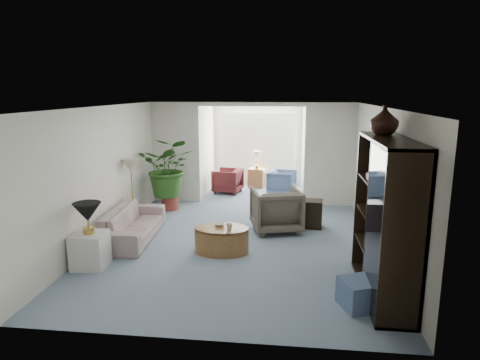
# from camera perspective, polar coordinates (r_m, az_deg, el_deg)

# --- Properties ---
(floor) EXTENTS (6.00, 6.00, 0.00)m
(floor) POSITION_cam_1_polar(r_m,az_deg,el_deg) (7.79, -0.51, -8.86)
(floor) COLOR #7C8EA4
(floor) RESTS_ON ground
(sunroom_floor) EXTENTS (2.60, 2.60, 0.00)m
(sunroom_floor) POSITION_cam_1_polar(r_m,az_deg,el_deg) (11.69, 1.96, -1.72)
(sunroom_floor) COLOR #7C8EA4
(sunroom_floor) RESTS_ON ground
(back_pier_left) EXTENTS (1.20, 0.12, 2.50)m
(back_pier_left) POSITION_cam_1_polar(r_m,az_deg,el_deg) (10.71, -8.68, 3.69)
(back_pier_left) COLOR white
(back_pier_left) RESTS_ON ground
(back_pier_right) EXTENTS (1.20, 0.12, 2.50)m
(back_pier_right) POSITION_cam_1_polar(r_m,az_deg,el_deg) (10.39, 12.04, 3.30)
(back_pier_right) COLOR white
(back_pier_right) RESTS_ON ground
(back_header) EXTENTS (2.60, 0.12, 0.10)m
(back_header) POSITION_cam_1_polar(r_m,az_deg,el_deg) (10.27, 1.56, 10.19)
(back_header) COLOR white
(back_header) RESTS_ON back_pier_left
(window_pane) EXTENTS (2.20, 0.02, 1.50)m
(window_pane) POSITION_cam_1_polar(r_m,az_deg,el_deg) (12.51, 2.41, 5.69)
(window_pane) COLOR white
(window_blinds) EXTENTS (2.20, 0.02, 1.50)m
(window_blinds) POSITION_cam_1_polar(r_m,az_deg,el_deg) (12.48, 2.40, 5.68)
(window_blinds) COLOR white
(framed_picture) EXTENTS (0.04, 0.50, 0.40)m
(framed_picture) POSITION_cam_1_polar(r_m,az_deg,el_deg) (7.37, 18.73, 2.98)
(framed_picture) COLOR #BAAD95
(sofa) EXTENTS (0.92, 2.07, 0.59)m
(sofa) POSITION_cam_1_polar(r_m,az_deg,el_deg) (8.32, -14.28, -5.73)
(sofa) COLOR #BDB2A0
(sofa) RESTS_ON ground
(end_table) EXTENTS (0.54, 0.54, 0.56)m
(end_table) POSITION_cam_1_polar(r_m,az_deg,el_deg) (7.23, -19.58, -8.91)
(end_table) COLOR silver
(end_table) RESTS_ON ground
(table_lamp) EXTENTS (0.44, 0.44, 0.30)m
(table_lamp) POSITION_cam_1_polar(r_m,az_deg,el_deg) (7.04, -19.94, -4.11)
(table_lamp) COLOR black
(table_lamp) RESTS_ON end_table
(floor_lamp) EXTENTS (0.36, 0.36, 0.28)m
(floor_lamp) POSITION_cam_1_polar(r_m,az_deg,el_deg) (9.04, -14.55, 1.90)
(floor_lamp) COLOR beige
(floor_lamp) RESTS_ON ground
(coffee_table) EXTENTS (1.02, 1.02, 0.45)m
(coffee_table) POSITION_cam_1_polar(r_m,az_deg,el_deg) (7.43, -2.50, -8.09)
(coffee_table) COLOR olive
(coffee_table) RESTS_ON ground
(coffee_bowl) EXTENTS (0.21, 0.21, 0.05)m
(coffee_bowl) POSITION_cam_1_polar(r_m,az_deg,el_deg) (7.45, -2.78, -6.01)
(coffee_bowl) COLOR silver
(coffee_bowl) RESTS_ON coffee_table
(coffee_cup) EXTENTS (0.12, 0.12, 0.10)m
(coffee_cup) POSITION_cam_1_polar(r_m,az_deg,el_deg) (7.22, -1.46, -6.35)
(coffee_cup) COLOR beige
(coffee_cup) RESTS_ON coffee_table
(wingback_chair) EXTENTS (1.14, 1.16, 0.87)m
(wingback_chair) POSITION_cam_1_polar(r_m,az_deg,el_deg) (8.50, 4.89, -4.03)
(wingback_chair) COLOR #675D51
(wingback_chair) RESTS_ON ground
(side_table_dark) EXTENTS (0.51, 0.42, 0.57)m
(side_table_dark) POSITION_cam_1_polar(r_m,az_deg,el_deg) (8.84, 9.49, -4.51)
(side_table_dark) COLOR black
(side_table_dark) RESTS_ON ground
(entertainment_cabinet) EXTENTS (0.52, 1.95, 2.17)m
(entertainment_cabinet) POSITION_cam_1_polar(r_m,az_deg,el_deg) (6.03, 19.09, -4.98)
(entertainment_cabinet) COLOR black
(entertainment_cabinet) RESTS_ON ground
(cabinet_urn) EXTENTS (0.39, 0.39, 0.41)m
(cabinet_urn) POSITION_cam_1_polar(r_m,az_deg,el_deg) (6.29, 18.93, 7.67)
(cabinet_urn) COLOR black
(cabinet_urn) RESTS_ON entertainment_cabinet
(ottoman) EXTENTS (0.60, 0.60, 0.37)m
(ottoman) POSITION_cam_1_polar(r_m,az_deg,el_deg) (5.89, 15.89, -14.56)
(ottoman) COLOR slate
(ottoman) RESTS_ON ground
(plant_pot) EXTENTS (0.40, 0.40, 0.32)m
(plant_pot) POSITION_cam_1_polar(r_m,az_deg,el_deg) (10.17, -9.45, -3.05)
(plant_pot) COLOR #97362B
(plant_pot) RESTS_ON ground
(house_plant) EXTENTS (1.25, 1.09, 1.39)m
(house_plant) POSITION_cam_1_polar(r_m,az_deg,el_deg) (9.99, -9.62, 1.70)
(house_plant) COLOR #2B5A1E
(house_plant) RESTS_ON plant_pot
(sunroom_chair_blue) EXTENTS (0.85, 0.83, 0.65)m
(sunroom_chair_blue) POSITION_cam_1_polar(r_m,az_deg,el_deg) (11.53, 5.70, -0.31)
(sunroom_chair_blue) COLOR slate
(sunroom_chair_blue) RESTS_ON ground
(sunroom_chair_maroon) EXTENTS (0.86, 0.85, 0.67)m
(sunroom_chair_maroon) POSITION_cam_1_polar(r_m,az_deg,el_deg) (11.64, -1.70, -0.10)
(sunroom_chair_maroon) COLOR maroon
(sunroom_chair_maroon) RESTS_ON ground
(sunroom_table) EXTENTS (0.51, 0.44, 0.55)m
(sunroom_table) POSITION_cam_1_polar(r_m,az_deg,el_deg) (12.30, 2.27, 0.29)
(sunroom_table) COLOR olive
(sunroom_table) RESTS_ON ground
(shelf_clutter) EXTENTS (0.30, 1.12, 1.06)m
(shelf_clutter) POSITION_cam_1_polar(r_m,az_deg,el_deg) (6.04, 18.57, -5.96)
(shelf_clutter) COLOR #4C4A46
(shelf_clutter) RESTS_ON entertainment_cabinet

